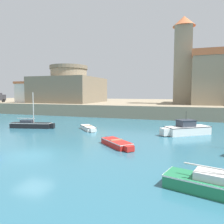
% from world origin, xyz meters
% --- Properties ---
extents(ground_plane, '(200.00, 200.00, 0.00)m').
position_xyz_m(ground_plane, '(0.00, 0.00, 0.00)').
color(ground_plane, '#2D667A').
extents(quay_seawall, '(120.00, 40.00, 2.26)m').
position_xyz_m(quay_seawall, '(0.00, 43.57, 1.13)').
color(quay_seawall, gray).
rests_on(quay_seawall, ground).
extents(motorboat_white_1, '(5.35, 4.47, 2.53)m').
position_xyz_m(motorboat_white_1, '(10.56, 11.83, 0.60)').
color(motorboat_white_1, white).
rests_on(motorboat_white_1, ground).
extents(dinghy_white_2, '(3.11, 3.29, 0.57)m').
position_xyz_m(dinghy_white_2, '(-0.72, 10.99, 0.27)').
color(dinghy_white_2, white).
rests_on(dinghy_white_2, ground).
extents(dinghy_red_3, '(3.59, 3.42, 0.58)m').
position_xyz_m(dinghy_red_3, '(5.05, 4.42, 0.27)').
color(dinghy_red_3, red).
rests_on(dinghy_red_3, ground).
extents(sailboat_black_6, '(5.77, 2.32, 4.58)m').
position_xyz_m(sailboat_black_6, '(-8.32, 10.00, 0.43)').
color(sailboat_black_6, black).
rests_on(sailboat_black_6, ground).
extents(church, '(13.44, 15.10, 17.36)m').
position_xyz_m(church, '(15.15, 35.76, 7.84)').
color(church, gray).
rests_on(church, quay_seawall).
extents(fortress, '(14.05, 14.05, 8.53)m').
position_xyz_m(fortress, '(-16.00, 33.00, 5.63)').
color(fortress, '#796C57').
rests_on(fortress, quay_seawall).
extents(harbor_shed_mid_row, '(5.25, 5.86, 4.77)m').
position_xyz_m(harbor_shed_mid_row, '(-24.00, 29.47, 4.67)').
color(harbor_shed_mid_row, silver).
rests_on(harbor_shed_mid_row, quay_seawall).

